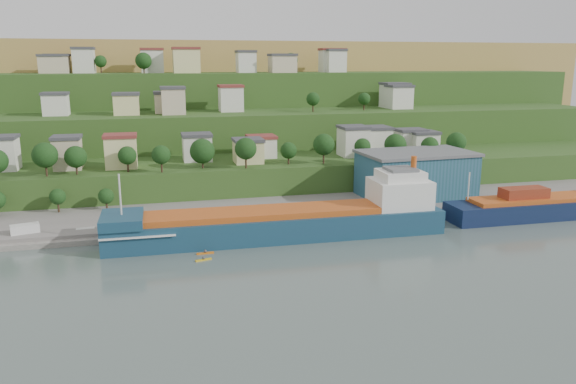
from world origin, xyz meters
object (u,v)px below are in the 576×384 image
object	(u,v)px
cargo_ship_near	(289,224)
caravan	(25,230)
warehouse	(416,174)
kayak_orange	(205,253)
cargo_ship_far	(563,206)

from	to	relation	value
cargo_ship_near	caravan	world-z (taller)	cargo_ship_near
cargo_ship_near	warehouse	distance (m)	48.25
caravan	kayak_orange	xyz separation A→B (m)	(38.21, -17.90, -2.33)
cargo_ship_far	kayak_orange	xyz separation A→B (m)	(-93.88, -7.78, -2.29)
kayak_orange	cargo_ship_far	bearing A→B (deg)	1.89
warehouse	kayak_orange	distance (m)	69.49
cargo_ship_far	caravan	distance (m)	132.48
cargo_ship_far	caravan	world-z (taller)	cargo_ship_far
caravan	warehouse	bearing A→B (deg)	-8.88
kayak_orange	caravan	bearing A→B (deg)	152.05
kayak_orange	warehouse	bearing A→B (deg)	22.50
cargo_ship_far	warehouse	distance (m)	38.75
warehouse	caravan	distance (m)	101.42
cargo_ship_far	kayak_orange	bearing A→B (deg)	-174.90
cargo_ship_near	kayak_orange	size ratio (longest dim) A/B	21.13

